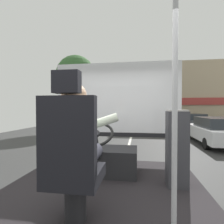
{
  "coord_description": "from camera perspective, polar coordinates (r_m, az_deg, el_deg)",
  "views": [
    {
      "loc": [
        0.44,
        -1.9,
        1.72
      ],
      "look_at": [
        0.01,
        1.0,
        1.65
      ],
      "focal_mm": 28.35,
      "sensor_mm": 36.0,
      "label": 1
    }
  ],
  "objects": [
    {
      "name": "ground",
      "position": [
        10.85,
        6.23,
        -7.96
      ],
      "size": [
        18.0,
        44.0,
        0.06
      ],
      "color": "#343434"
    },
    {
      "name": "driver_seat",
      "position": [
        1.64,
        -12.83,
        -15.17
      ],
      "size": [
        0.48,
        0.48,
        1.34
      ],
      "color": "black",
      "rests_on": "bus_floor"
    },
    {
      "name": "bus_driver",
      "position": [
        1.7,
        -11.39,
        -8.07
      ],
      "size": [
        0.76,
        0.58,
        0.79
      ],
      "color": "#282833",
      "rests_on": "driver_seat"
    },
    {
      "name": "steering_console",
      "position": [
        2.92,
        -3.24,
        -15.01
      ],
      "size": [
        1.1,
        1.01,
        0.84
      ],
      "color": "black",
      "rests_on": "bus_floor"
    },
    {
      "name": "handrail_pole",
      "position": [
        1.52,
        19.61,
        5.27
      ],
      "size": [
        0.04,
        0.04,
        2.29
      ],
      "color": "#B7B7BC",
      "rests_on": "bus_floor"
    },
    {
      "name": "fare_box",
      "position": [
        2.56,
        20.17,
        -10.81
      ],
      "size": [
        0.26,
        0.27,
        1.02
      ],
      "color": "#333338",
      "rests_on": "bus_floor"
    },
    {
      "name": "windshield_panel",
      "position": [
        3.55,
        1.43,
        1.39
      ],
      "size": [
        2.5,
        0.08,
        1.48
      ],
      "color": "silver"
    },
    {
      "name": "street_tree",
      "position": [
        13.91,
        -11.56,
        11.46
      ],
      "size": [
        2.92,
        2.92,
        5.68
      ],
      "color": "#4C3828",
      "rests_on": "ground"
    },
    {
      "name": "shop_building",
      "position": [
        19.7,
        26.96,
        4.61
      ],
      "size": [
        12.84,
        5.44,
        5.82
      ],
      "color": "tan",
      "rests_on": "ground"
    },
    {
      "name": "parked_car_white",
      "position": [
        9.76,
        30.74,
        -5.12
      ],
      "size": [
        1.96,
        4.11,
        1.27
      ],
      "color": "silver",
      "rests_on": "ground"
    },
    {
      "name": "parked_car_charcoal",
      "position": [
        14.95,
        24.08,
        -2.86
      ],
      "size": [
        1.88,
        4.14,
        1.29
      ],
      "color": "#474C51",
      "rests_on": "ground"
    }
  ]
}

